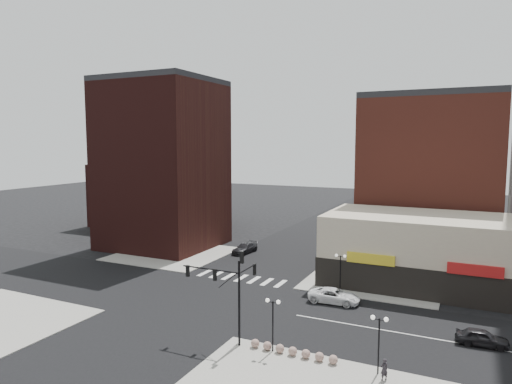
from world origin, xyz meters
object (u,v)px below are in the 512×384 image
at_px(dark_sedan_north, 245,248).
at_px(traffic_signal, 231,283).
at_px(dark_sedan_east, 482,337).
at_px(street_lamp_se_a, 273,312).
at_px(street_lamp_ne, 340,263).
at_px(white_suv, 334,296).
at_px(pedestrian, 384,369).
at_px(street_lamp_se_b, 379,330).

bearing_deg(dark_sedan_north, traffic_signal, -59.30).
bearing_deg(dark_sedan_east, street_lamp_se_a, 116.61).
bearing_deg(street_lamp_ne, dark_sedan_east, -29.41).
relative_size(white_suv, pedestrian, 3.37).
bearing_deg(dark_sedan_north, white_suv, -33.92).
height_order(street_lamp_ne, dark_sedan_east, street_lamp_ne).
bearing_deg(street_lamp_se_b, pedestrian, -53.68).
bearing_deg(dark_sedan_north, street_lamp_se_a, -53.29).
distance_m(traffic_signal, dark_sedan_east, 20.57).
height_order(traffic_signal, street_lamp_se_b, traffic_signal).
bearing_deg(street_lamp_se_a, white_suv, 84.40).
relative_size(street_lamp_se_b, dark_sedan_east, 1.05).
relative_size(street_lamp_se_a, street_lamp_ne, 1.00).
bearing_deg(street_lamp_se_a, dark_sedan_east, 29.62).
bearing_deg(white_suv, street_lamp_se_a, 171.25).
bearing_deg(dark_sedan_east, traffic_signal, 110.88).
xyz_separation_m(traffic_signal, street_lamp_se_a, (3.76, -0.17, -1.67)).
bearing_deg(traffic_signal, pedestrian, -4.17).
distance_m(street_lamp_se_b, street_lamp_ne, 17.46).
relative_size(white_suv, dark_sedan_north, 1.05).
bearing_deg(traffic_signal, street_lamp_se_b, -0.82).
bearing_deg(street_lamp_se_b, traffic_signal, 179.18).
xyz_separation_m(dark_sedan_east, pedestrian, (-6.09, -9.05, 0.22)).
bearing_deg(traffic_signal, dark_sedan_east, 23.89).
height_order(street_lamp_se_a, street_lamp_se_b, same).
bearing_deg(pedestrian, street_lamp_ne, -108.11).
height_order(dark_sedan_north, pedestrian, pedestrian).
xyz_separation_m(street_lamp_ne, white_suv, (0.26, -3.19, -2.57)).
distance_m(street_lamp_se_a, street_lamp_se_b, 8.00).
bearing_deg(street_lamp_se_b, dark_sedan_east, 51.44).
distance_m(traffic_signal, street_lamp_se_a, 4.12).
relative_size(traffic_signal, dark_sedan_east, 1.97).
height_order(dark_sedan_east, dark_sedan_north, dark_sedan_north).
distance_m(traffic_signal, street_lamp_se_b, 11.88).
height_order(white_suv, dark_sedan_north, white_suv).
xyz_separation_m(white_suv, dark_sedan_north, (-17.60, 14.75, -0.00)).
bearing_deg(dark_sedan_north, dark_sedan_east, -25.82).
xyz_separation_m(street_lamp_se_b, white_suv, (-6.74, 12.81, -2.57)).
xyz_separation_m(street_lamp_ne, dark_sedan_north, (-17.35, 11.56, -2.57)).
bearing_deg(street_lamp_ne, pedestrian, -65.75).
distance_m(white_suv, pedestrian, 15.38).
bearing_deg(dark_sedan_north, pedestrian, -42.63).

